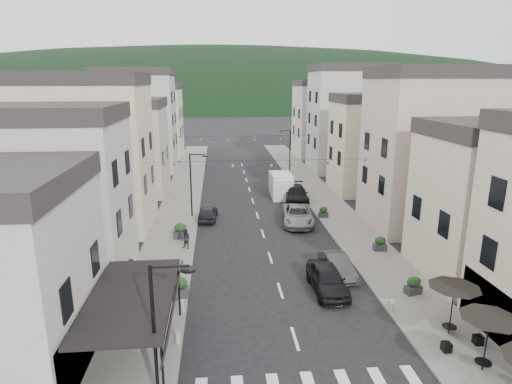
# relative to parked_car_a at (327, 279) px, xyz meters

# --- Properties ---
(sidewalk_left) EXTENTS (4.00, 76.00, 0.12)m
(sidewalk_left) POSITION_rel_parked_car_a_xyz_m (-10.30, 21.30, -0.73)
(sidewalk_left) COLOR slate
(sidewalk_left) RESTS_ON ground
(sidewalk_right) EXTENTS (4.00, 76.00, 0.12)m
(sidewalk_right) POSITION_rel_parked_car_a_xyz_m (4.70, 21.30, -0.73)
(sidewalk_right) COLOR slate
(sidewalk_right) RESTS_ON ground
(hill_backdrop) EXTENTS (640.00, 360.00, 70.00)m
(hill_backdrop) POSITION_rel_parked_car_a_xyz_m (-2.80, 289.30, -0.79)
(hill_backdrop) COLOR black
(hill_backdrop) RESTS_ON ground
(boutique_awning) EXTENTS (3.77, 7.50, 3.28)m
(boutique_awning) POSITION_rel_parked_car_a_xyz_m (-10.05, -5.70, 2.33)
(boutique_awning) COLOR black
(boutique_awning) RESTS_ON ground
(buildings_row_left) EXTENTS (10.20, 54.16, 14.00)m
(buildings_row_left) POSITION_rel_parked_car_a_xyz_m (-17.30, 27.05, 5.33)
(buildings_row_left) COLOR #AEAA9F
(buildings_row_left) RESTS_ON ground
(buildings_row_right) EXTENTS (10.20, 54.16, 14.50)m
(buildings_row_right) POSITION_rel_parked_car_a_xyz_m (11.70, 25.89, 5.53)
(buildings_row_right) COLOR #BAAD94
(buildings_row_right) RESTS_ON ground
(cafe_terrace) EXTENTS (2.50, 8.10, 2.53)m
(cafe_terrace) POSITION_rel_parked_car_a_xyz_m (4.90, -7.90, 1.57)
(cafe_terrace) COLOR black
(cafe_terrace) RESTS_ON ground
(streetlamp_left_near) EXTENTS (1.70, 0.56, 6.00)m
(streetlamp_left_near) POSITION_rel_parked_car_a_xyz_m (-8.62, -8.70, 2.91)
(streetlamp_left_near) COLOR black
(streetlamp_left_near) RESTS_ON ground
(streetlamp_left_far) EXTENTS (1.70, 0.56, 6.00)m
(streetlamp_left_far) POSITION_rel_parked_car_a_xyz_m (-8.62, 15.30, 2.91)
(streetlamp_left_far) COLOR black
(streetlamp_left_far) RESTS_ON ground
(streetlamp_right_far) EXTENTS (1.70, 0.56, 6.00)m
(streetlamp_right_far) POSITION_rel_parked_car_a_xyz_m (3.02, 33.30, 2.91)
(streetlamp_right_far) COLOR black
(streetlamp_right_far) RESTS_ON ground
(bollards) EXTENTS (11.66, 10.26, 0.60)m
(bollards) POSITION_rel_parked_car_a_xyz_m (-2.80, -5.20, -0.37)
(bollards) COLOR gray
(bollards) RESTS_ON ground
(bunting_near) EXTENTS (19.00, 0.28, 0.62)m
(bunting_near) POSITION_rel_parked_car_a_xyz_m (-2.80, 11.30, 4.86)
(bunting_near) COLOR black
(bunting_near) RESTS_ON ground
(bunting_far) EXTENTS (19.00, 0.28, 0.62)m
(bunting_far) POSITION_rel_parked_car_a_xyz_m (-2.80, 27.30, 4.86)
(bunting_far) COLOR black
(bunting_far) RESTS_ON ground
(parked_car_a) EXTENTS (1.99, 4.68, 1.58)m
(parked_car_a) POSITION_rel_parked_car_a_xyz_m (0.00, 0.00, 0.00)
(parked_car_a) COLOR black
(parked_car_a) RESTS_ON ground
(parked_car_b) EXTENTS (1.71, 4.16, 1.34)m
(parked_car_b) POSITION_rel_parked_car_a_xyz_m (1.21, 2.11, -0.12)
(parked_car_b) COLOR #2E2E30
(parked_car_b) RESTS_ON ground
(parked_car_c) EXTENTS (3.25, 5.90, 1.57)m
(parked_car_c) POSITION_rel_parked_car_a_xyz_m (0.55, 12.62, -0.01)
(parked_car_c) COLOR gray
(parked_car_c) RESTS_ON ground
(parked_car_d) EXTENTS (2.79, 5.88, 1.66)m
(parked_car_d) POSITION_rel_parked_car_a_xyz_m (1.71, 19.69, 0.04)
(parked_car_d) COLOR black
(parked_car_d) RESTS_ON ground
(parked_car_e) EXTENTS (1.89, 4.06, 1.34)m
(parked_car_e) POSITION_rel_parked_car_a_xyz_m (-7.40, 14.41, -0.12)
(parked_car_e) COLOR black
(parked_car_e) RESTS_ON ground
(delivery_van) EXTENTS (2.30, 5.49, 2.60)m
(delivery_van) POSITION_rel_parked_car_a_xyz_m (0.45, 22.27, 0.49)
(delivery_van) COLOR silver
(delivery_van) RESTS_ON ground
(pedestrian_a) EXTENTS (0.79, 0.58, 1.98)m
(pedestrian_a) POSITION_rel_parked_car_a_xyz_m (-11.64, 1.00, 0.32)
(pedestrian_a) COLOR black
(pedestrian_a) RESTS_ON sidewalk_left
(pedestrian_b) EXTENTS (0.94, 0.89, 1.53)m
(pedestrian_b) POSITION_rel_parked_car_a_xyz_m (-8.90, 7.31, 0.09)
(pedestrian_b) COLOR #27212C
(pedestrian_b) RESTS_ON sidewalk_left
(planter_la) EXTENTS (1.17, 0.72, 1.25)m
(planter_la) POSITION_rel_parked_car_a_xyz_m (-8.80, -0.15, -0.06)
(planter_la) COLOR #2F2F31
(planter_la) RESTS_ON sidewalk_left
(planter_lb) EXTENTS (1.16, 0.69, 1.25)m
(planter_lb) POSITION_rel_parked_car_a_xyz_m (-9.49, 9.57, -0.06)
(planter_lb) COLOR #2A2B2D
(planter_lb) RESTS_ON sidewalk_left
(planter_ra) EXTENTS (1.06, 0.74, 1.08)m
(planter_ra) POSITION_rel_parked_car_a_xyz_m (4.93, -1.00, -0.14)
(planter_ra) COLOR #2C2C2E
(planter_ra) RESTS_ON sidewalk_right
(planter_rb) EXTENTS (1.00, 0.61, 1.07)m
(planter_rb) POSITION_rel_parked_car_a_xyz_m (5.44, 5.65, -0.15)
(planter_rb) COLOR #2E2E31
(planter_rb) RESTS_ON sidewalk_right
(planter_rc) EXTENTS (0.94, 0.58, 1.00)m
(planter_rc) POSITION_rel_parked_car_a_xyz_m (3.20, 13.90, -0.18)
(planter_rc) COLOR #2E2F31
(planter_rc) RESTS_ON sidewalk_right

